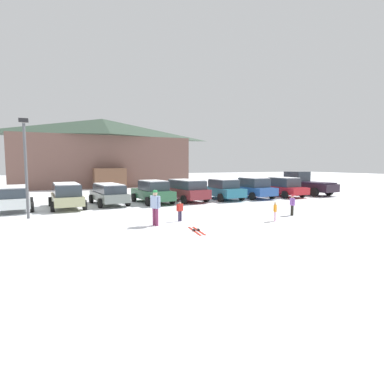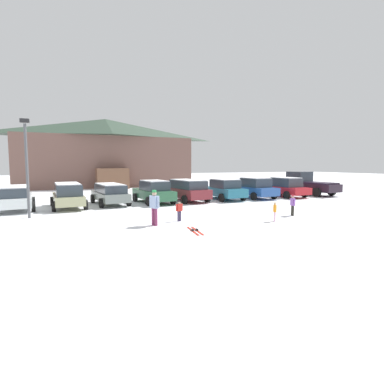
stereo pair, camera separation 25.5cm
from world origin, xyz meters
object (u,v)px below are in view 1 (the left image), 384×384
object	(u,v)px
parked_grey_wagon	(109,193)
pickup_truck	(304,184)
parked_teal_hatchback	(223,189)
parked_maroon_van	(186,190)
ski_lodge	(103,152)
skier_child_in_red_jacket	(180,210)
parked_blue_hatchback	(253,188)
skier_child_in_purple_jacket	(292,204)
parked_beige_suv	(66,195)
parked_red_sedan	(282,187)
skier_child_in_orange_jacket	(275,210)
parked_white_suv	(14,197)
skier_adult_in_blue_parka	(155,206)
parked_green_coupe	(153,192)
lamp_post	(26,163)
pair_of_skis	(196,231)

from	to	relation	value
parked_grey_wagon	pickup_truck	bearing A→B (deg)	0.28
parked_teal_hatchback	parked_maroon_van	bearing A→B (deg)	177.80
ski_lodge	skier_child_in_red_jacket	distance (m)	26.77
parked_blue_hatchback	skier_child_in_red_jacket	size ratio (longest dim) A/B	4.30
parked_teal_hatchback	parked_blue_hatchback	bearing A→B (deg)	-0.79
parked_maroon_van	skier_child_in_purple_jacket	bearing A→B (deg)	-70.66
parked_beige_suv	parked_maroon_van	world-z (taller)	parked_maroon_van
parked_red_sedan	skier_child_in_orange_jacket	xyz separation A→B (m)	(-8.26, -9.11, -0.30)
skier_child_in_orange_jacket	parked_white_suv	bearing A→B (deg)	142.99
skier_child_in_red_jacket	parked_teal_hatchback	bearing A→B (deg)	47.86
pickup_truck	parked_white_suv	bearing A→B (deg)	-179.10
parked_blue_hatchback	skier_adult_in_blue_parka	distance (m)	13.45
parked_green_coupe	skier_adult_in_blue_parka	xyz separation A→B (m)	(-2.20, -7.98, 0.10)
parked_green_coupe	parked_teal_hatchback	bearing A→B (deg)	-1.41
parked_grey_wagon	pickup_truck	world-z (taller)	pickup_truck
parked_grey_wagon	parked_teal_hatchback	xyz separation A→B (m)	(8.94, -0.52, 0.03)
parked_teal_hatchback	skier_adult_in_blue_parka	xyz separation A→B (m)	(-8.04, -7.84, 0.10)
skier_child_in_purple_jacket	skier_adult_in_blue_parka	bearing A→B (deg)	177.08
parked_maroon_van	skier_child_in_purple_jacket	distance (m)	8.86
pickup_truck	skier_child_in_orange_jacket	world-z (taller)	pickup_truck
parked_beige_suv	skier_child_in_orange_jacket	distance (m)	13.20
parked_beige_suv	skier_child_in_red_jacket	xyz separation A→B (m)	(5.11, -7.23, -0.29)
parked_white_suv	parked_blue_hatchback	xyz separation A→B (m)	(17.65, -0.28, 0.04)
skier_child_in_orange_jacket	skier_child_in_red_jacket	xyz separation A→B (m)	(-4.40, 1.91, 0.03)
parked_teal_hatchback	ski_lodge	bearing A→B (deg)	109.55
ski_lodge	parked_grey_wagon	distance (m)	19.14
pickup_truck	skier_adult_in_blue_parka	world-z (taller)	pickup_truck
ski_lodge	skier_adult_in_blue_parka	xyz separation A→B (m)	(-1.22, -27.04, -3.45)
parked_green_coupe	skier_adult_in_blue_parka	world-z (taller)	parked_green_coupe
parked_white_suv	lamp_post	world-z (taller)	lamp_post
ski_lodge	parked_red_sedan	world-z (taller)	ski_lodge
ski_lodge	lamp_post	size ratio (longest dim) A/B	4.15
parked_blue_hatchback	skier_child_in_red_jacket	world-z (taller)	parked_blue_hatchback
parked_green_coupe	parked_red_sedan	size ratio (longest dim) A/B	0.99
pickup_truck	skier_child_in_orange_jacket	bearing A→B (deg)	-139.46
parked_white_suv	parked_beige_suv	distance (m)	3.03
parked_beige_suv	parked_green_coupe	xyz separation A→B (m)	(5.87, 0.21, -0.04)
skier_child_in_red_jacket	lamp_post	bearing A→B (deg)	150.76
parked_white_suv	skier_child_in_purple_jacket	bearing A→B (deg)	-30.26
skier_adult_in_blue_parka	parked_green_coupe	bearing A→B (deg)	74.60
parked_teal_hatchback	skier_adult_in_blue_parka	bearing A→B (deg)	-135.72
parked_blue_hatchback	parked_red_sedan	world-z (taller)	parked_blue_hatchback
skier_adult_in_blue_parka	skier_child_in_red_jacket	world-z (taller)	skier_adult_in_blue_parka
parked_maroon_van	parked_blue_hatchback	xyz separation A→B (m)	(6.06, -0.16, -0.04)
ski_lodge	parked_green_coupe	distance (m)	19.41
pickup_truck	skier_adult_in_blue_parka	xyz separation A→B (m)	(-17.32, -8.45, -0.05)
parked_white_suv	parked_maroon_van	bearing A→B (deg)	-0.57
parked_teal_hatchback	skier_child_in_purple_jacket	size ratio (longest dim) A/B	3.81
pair_of_skis	ski_lodge	bearing A→B (deg)	90.10
ski_lodge	parked_red_sedan	xyz separation A→B (m)	(12.88, -19.30, -3.54)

